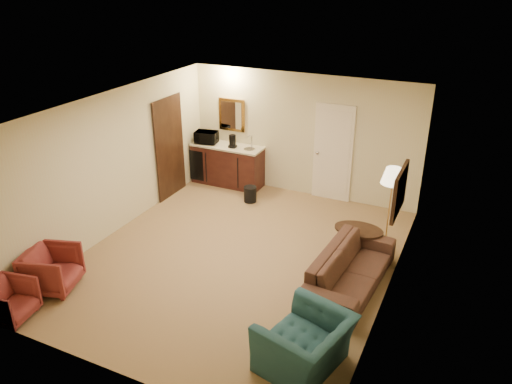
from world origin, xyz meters
TOP-DOWN VIEW (x-y plane):
  - ground at (0.00, 0.00)m, footprint 6.00×6.00m
  - room_walls at (-0.10, 0.77)m, footprint 5.02×6.01m
  - wetbar_cabinet at (-1.65, 2.72)m, footprint 1.64×0.58m
  - sofa at (1.95, -0.03)m, footprint 0.77×2.18m
  - teal_armchair at (1.90, -1.91)m, footprint 0.93×1.20m
  - rose_chair_near at (-2.15, -2.00)m, footprint 0.86×0.89m
  - rose_chair_far at (-2.15, -2.80)m, footprint 0.67×0.70m
  - coffee_table at (1.80, 1.00)m, footprint 0.86×0.60m
  - floor_lamp at (2.20, 1.40)m, footprint 0.53×0.53m
  - waste_bin at (-0.78, 2.08)m, footprint 0.31×0.31m
  - microwave at (-2.15, 2.67)m, footprint 0.52×0.35m
  - coffee_maker at (-1.48, 2.65)m, footprint 0.19×0.19m

SIDE VIEW (x-z plane):
  - ground at x=0.00m, z-range 0.00..0.00m
  - waste_bin at x=-0.78m, z-range 0.00..0.33m
  - coffee_table at x=1.80m, z-range 0.00..0.48m
  - rose_chair_far at x=-2.15m, z-range 0.00..0.63m
  - rose_chair_near at x=-2.15m, z-range 0.00..0.74m
  - sofa at x=1.95m, z-range 0.00..0.84m
  - wetbar_cabinet at x=-1.65m, z-range 0.00..0.92m
  - teal_armchair at x=1.90m, z-range 0.00..0.93m
  - floor_lamp at x=2.20m, z-range 0.00..1.52m
  - coffee_maker at x=-1.48m, z-range 0.92..1.20m
  - microwave at x=-2.15m, z-range 0.92..1.25m
  - room_walls at x=-0.10m, z-range 0.41..3.02m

